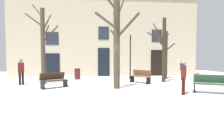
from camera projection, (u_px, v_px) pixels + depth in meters
ground_plane at (114, 86)px, 12.38m from camera, size 29.48×29.48×0.00m
building_facade at (106, 34)px, 19.35m from camera, size 18.42×0.60×8.15m
tree_foreground at (165, 54)px, 16.85m from camera, size 1.39×1.86×4.01m
tree_near_facade at (164, 49)px, 14.56m from camera, size 2.09×1.72×4.67m
tree_center at (43, 44)px, 13.42m from camera, size 2.31×1.28×5.52m
tree_right_of_center at (117, 41)px, 11.42m from camera, size 2.42×2.14×5.48m
streetlamp at (130, 49)px, 16.91m from camera, size 0.30×0.30×4.16m
litter_bin at (77, 74)px, 16.50m from camera, size 0.49×0.49×0.89m
bench_near_center_tree at (54, 80)px, 11.73m from camera, size 1.56×1.37×0.91m
bench_near_lamp at (212, 84)px, 9.92m from camera, size 1.71×1.23×0.93m
bench_far_corner at (141, 76)px, 14.03m from camera, size 1.30×1.64×0.93m
person_near_bench at (184, 76)px, 9.58m from camera, size 0.38×0.44×1.67m
person_strolling at (21, 70)px, 13.01m from camera, size 0.43×0.33×1.74m
person_crossing_plaza at (182, 69)px, 15.86m from camera, size 0.26×0.40×1.63m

